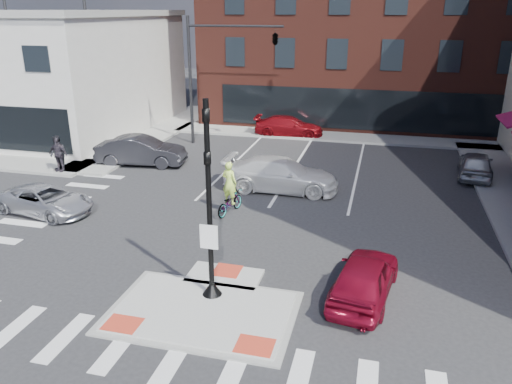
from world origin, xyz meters
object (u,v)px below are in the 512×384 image
(red_sedan, at_px, (364,277))
(bg_car_dark, at_px, (141,151))
(bg_car_red, at_px, (289,126))
(cyclist, at_px, (230,196))
(white_pickup, at_px, (281,175))
(pedestrian_b, at_px, (58,154))
(bg_car_silver, at_px, (475,164))
(pedestrian_a, at_px, (58,154))
(silver_suv, at_px, (45,200))

(red_sedan, bearing_deg, bg_car_dark, -31.69)
(bg_car_red, distance_m, cyclist, 14.50)
(white_pickup, height_order, pedestrian_b, pedestrian_b)
(cyclist, bearing_deg, pedestrian_b, -1.61)
(white_pickup, bearing_deg, pedestrian_b, 90.79)
(red_sedan, height_order, bg_car_silver, red_sedan)
(pedestrian_a, xyz_separation_m, pedestrian_b, (0.00, 0.00, -0.03))
(white_pickup, distance_m, bg_car_red, 11.22)
(bg_car_dark, relative_size, pedestrian_a, 2.57)
(bg_car_dark, distance_m, bg_car_silver, 18.16)
(red_sedan, bearing_deg, pedestrian_b, -18.41)
(cyclist, bearing_deg, bg_car_red, -74.79)
(pedestrian_a, bearing_deg, pedestrian_b, 0.00)
(red_sedan, relative_size, pedestrian_a, 2.11)
(bg_car_dark, xyz_separation_m, cyclist, (7.00, -5.61, -0.04))
(bg_car_dark, height_order, cyclist, cyclist)
(white_pickup, bearing_deg, silver_suv, 119.16)
(silver_suv, xyz_separation_m, bg_car_red, (7.49, 16.50, 0.08))
(red_sedan, xyz_separation_m, bg_car_red, (-6.21, 19.94, -0.01))
(white_pickup, distance_m, bg_car_silver, 10.51)
(silver_suv, bearing_deg, white_pickup, -50.05)
(bg_car_dark, distance_m, cyclist, 8.97)
(silver_suv, relative_size, white_pickup, 0.78)
(bg_car_red, relative_size, pedestrian_b, 2.52)
(bg_car_silver, xyz_separation_m, cyclist, (-11.00, -7.98, 0.09))
(bg_car_red, xyz_separation_m, pedestrian_b, (-10.28, -11.50, 0.40))
(silver_suv, relative_size, bg_car_red, 0.92)
(pedestrian_b, bearing_deg, silver_suv, -57.84)
(pedestrian_a, bearing_deg, bg_car_red, 78.56)
(red_sedan, bearing_deg, white_pickup, -54.64)
(bg_car_dark, bearing_deg, cyclist, -136.40)
(cyclist, bearing_deg, white_pickup, -99.88)
(pedestrian_b, bearing_deg, bg_car_red, 51.22)
(silver_suv, height_order, pedestrian_b, pedestrian_b)
(silver_suv, relative_size, bg_car_dark, 0.87)
(white_pickup, relative_size, bg_car_dark, 1.12)
(silver_suv, height_order, bg_car_dark, bg_car_dark)
(white_pickup, bearing_deg, cyclist, 154.58)
(red_sedan, distance_m, bg_car_dark, 17.05)
(pedestrian_a, bearing_deg, red_sedan, 3.25)
(silver_suv, xyz_separation_m, bg_car_dark, (0.71, 7.61, 0.22))
(white_pickup, distance_m, pedestrian_b, 12.05)
(silver_suv, height_order, cyclist, cyclist)
(white_pickup, relative_size, pedestrian_b, 2.96)
(white_pickup, height_order, bg_car_dark, bg_car_dark)
(silver_suv, height_order, white_pickup, white_pickup)
(bg_car_silver, distance_m, pedestrian_a, 22.07)
(white_pickup, bearing_deg, bg_car_silver, -65.46)
(red_sedan, distance_m, cyclist, 8.09)
(bg_car_silver, bearing_deg, pedestrian_b, 19.37)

